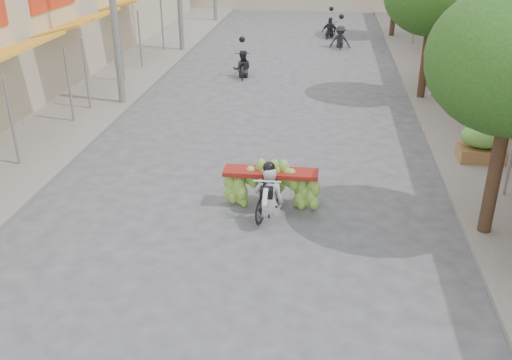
# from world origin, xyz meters

# --- Properties ---
(ground) EXTENTS (120.00, 120.00, 0.00)m
(ground) POSITION_xyz_m (0.00, 0.00, 0.00)
(ground) COLOR #545459
(ground) RESTS_ON ground
(sidewalk_left) EXTENTS (4.00, 60.00, 0.12)m
(sidewalk_left) POSITION_xyz_m (-7.00, 15.00, 0.06)
(sidewalk_left) COLOR gray
(sidewalk_left) RESTS_ON ground
(sidewalk_right) EXTENTS (4.00, 60.00, 0.12)m
(sidewalk_right) POSITION_xyz_m (7.00, 15.00, 0.06)
(sidewalk_right) COLOR gray
(sidewalk_right) RESTS_ON ground
(produce_crate_mid) EXTENTS (1.20, 0.88, 1.16)m
(produce_crate_mid) POSITION_xyz_m (6.20, 8.00, 0.71)
(produce_crate_mid) COLOR brown
(produce_crate_mid) RESTS_ON ground
(produce_crate_far) EXTENTS (1.20, 0.88, 1.16)m
(produce_crate_far) POSITION_xyz_m (6.20, 16.00, 0.71)
(produce_crate_far) COLOR brown
(produce_crate_far) RESTS_ON ground
(banana_motorbike) EXTENTS (2.20, 1.91, 2.25)m
(banana_motorbike) POSITION_xyz_m (0.72, 4.54, 0.74)
(banana_motorbike) COLOR black
(banana_motorbike) RESTS_ON ground
(market_umbrella) EXTENTS (2.05, 2.05, 1.76)m
(market_umbrella) POSITION_xyz_m (5.88, 9.15, 2.48)
(market_umbrella) COLOR red
(market_umbrella) RESTS_ON ground
(pedestrian) EXTENTS (0.95, 0.95, 1.71)m
(pedestrian) POSITION_xyz_m (6.05, 14.63, 0.98)
(pedestrian) COLOR silver
(pedestrian) RESTS_ON ground
(bg_motorbike_a) EXTENTS (0.85, 1.70, 1.95)m
(bg_motorbike_a) POSITION_xyz_m (-1.67, 16.50, 0.74)
(bg_motorbike_a) COLOR black
(bg_motorbike_a) RESTS_ON ground
(bg_motorbike_b) EXTENTS (1.09, 1.77, 1.95)m
(bg_motorbike_b) POSITION_xyz_m (2.50, 22.93, 0.84)
(bg_motorbike_b) COLOR black
(bg_motorbike_b) RESTS_ON ground
(bg_motorbike_c) EXTENTS (1.09, 1.61, 1.95)m
(bg_motorbike_c) POSITION_xyz_m (1.97, 25.53, 0.82)
(bg_motorbike_c) COLOR black
(bg_motorbike_c) RESTS_ON ground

